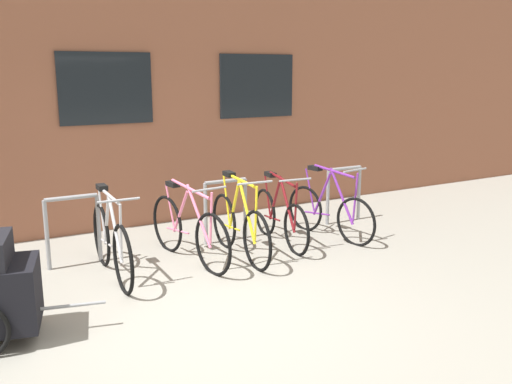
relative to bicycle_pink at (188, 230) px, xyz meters
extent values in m
plane|color=gray|center=(-0.44, -1.38, -0.39)|extent=(42.00, 42.00, 0.00)
cube|color=brown|center=(-0.44, 5.55, 2.19)|extent=(28.00, 7.46, 5.17)
cube|color=black|center=(-0.44, 1.80, 1.64)|extent=(1.30, 0.04, 0.99)
cube|color=black|center=(1.96, 1.80, 1.64)|extent=(1.30, 0.04, 0.99)
cylinder|color=gray|center=(-1.54, 0.52, 0.02)|extent=(0.05, 0.05, 0.83)
cylinder|color=gray|center=(-0.94, 0.52, 0.02)|extent=(0.05, 0.05, 0.83)
cylinder|color=gray|center=(-1.24, 0.52, 0.44)|extent=(0.60, 0.05, 0.05)
cylinder|color=gray|center=(0.46, 0.52, 0.02)|extent=(0.05, 0.05, 0.83)
cylinder|color=gray|center=(1.06, 0.52, 0.02)|extent=(0.05, 0.05, 0.83)
cylinder|color=gray|center=(0.76, 0.52, 0.44)|extent=(0.60, 0.05, 0.05)
cylinder|color=gray|center=(2.46, 0.52, 0.02)|extent=(0.05, 0.05, 0.83)
cylinder|color=gray|center=(3.06, 0.52, 0.02)|extent=(0.05, 0.05, 0.83)
cylinder|color=gray|center=(2.76, 0.52, 0.44)|extent=(0.60, 0.05, 0.05)
torus|color=black|center=(-0.07, 0.53, -0.04)|extent=(0.14, 0.74, 0.74)
torus|color=black|center=(0.07, -0.54, -0.04)|extent=(0.14, 0.74, 0.74)
cylinder|color=pink|center=(0.03, -0.24, 0.23)|extent=(0.11, 0.52, 0.68)
cylinder|color=pink|center=(-0.02, 0.18, 0.19)|extent=(0.09, 0.39, 0.59)
cylinder|color=pink|center=(0.01, -0.07, 0.52)|extent=(0.15, 0.85, 0.12)
cylinder|color=pink|center=(-0.04, 0.26, -0.07)|extent=(0.10, 0.54, 0.08)
cylinder|color=pink|center=(-0.06, 0.44, 0.22)|extent=(0.05, 0.20, 0.53)
cylinder|color=pink|center=(0.07, -0.51, 0.26)|extent=(0.04, 0.08, 0.60)
cube|color=black|center=(-0.05, 0.35, 0.51)|extent=(0.13, 0.21, 0.06)
cylinder|color=gray|center=(0.07, -0.49, 0.59)|extent=(0.44, 0.09, 0.03)
torus|color=black|center=(0.64, 0.32, -0.05)|extent=(0.08, 0.73, 0.72)
torus|color=black|center=(0.58, -0.65, -0.05)|extent=(0.08, 0.73, 0.72)
cylinder|color=yellow|center=(0.60, -0.38, 0.25)|extent=(0.06, 0.47, 0.72)
cylinder|color=yellow|center=(0.62, -0.01, 0.24)|extent=(0.05, 0.34, 0.70)
cylinder|color=yellow|center=(0.61, -0.23, 0.59)|extent=(0.08, 0.74, 0.06)
cylinder|color=yellow|center=(0.62, 0.08, -0.08)|extent=(0.05, 0.49, 0.08)
cylinder|color=yellow|center=(0.63, 0.23, 0.26)|extent=(0.03, 0.20, 0.64)
cylinder|color=yellow|center=(0.59, -0.62, 0.27)|extent=(0.03, 0.08, 0.65)
cube|color=black|center=(0.63, 0.14, 0.61)|extent=(0.11, 0.20, 0.06)
cylinder|color=gray|center=(0.59, -0.60, 0.63)|extent=(0.44, 0.05, 0.03)
torus|color=black|center=(2.01, 0.45, -0.08)|extent=(0.16, 0.66, 0.67)
torus|color=black|center=(2.18, -0.48, -0.08)|extent=(0.16, 0.66, 0.67)
cylinder|color=#722D99|center=(2.13, -0.23, 0.23)|extent=(0.12, 0.45, 0.73)
cylinder|color=#722D99|center=(2.07, 0.13, 0.19)|extent=(0.10, 0.33, 0.65)
cylinder|color=#722D99|center=(2.11, -0.08, 0.55)|extent=(0.17, 0.72, 0.10)
cylinder|color=#722D99|center=(2.05, 0.22, -0.10)|extent=(0.11, 0.47, 0.07)
cylinder|color=#722D99|center=(2.03, 0.36, 0.22)|extent=(0.06, 0.20, 0.60)
cylinder|color=#722D99|center=(2.18, -0.46, 0.25)|extent=(0.04, 0.08, 0.66)
cube|color=black|center=(2.04, 0.27, 0.54)|extent=(0.13, 0.21, 0.06)
cylinder|color=gray|center=(2.17, -0.43, 0.61)|extent=(0.44, 0.11, 0.03)
torus|color=black|center=(1.38, 0.54, -0.08)|extent=(0.11, 0.67, 0.67)
torus|color=black|center=(1.29, -0.42, -0.08)|extent=(0.11, 0.67, 0.67)
cylinder|color=maroon|center=(1.31, -0.15, 0.20)|extent=(0.08, 0.46, 0.67)
cylinder|color=maroon|center=(1.35, 0.21, 0.17)|extent=(0.07, 0.34, 0.61)
cylinder|color=maroon|center=(1.33, 0.00, 0.50)|extent=(0.11, 0.74, 0.09)
cylinder|color=maroon|center=(1.36, 0.30, -0.10)|extent=(0.07, 0.48, 0.07)
cylinder|color=maroon|center=(1.37, 0.45, 0.20)|extent=(0.04, 0.20, 0.55)
cylinder|color=maroon|center=(1.29, -0.39, 0.22)|extent=(0.04, 0.08, 0.61)
cube|color=black|center=(1.36, 0.36, 0.50)|extent=(0.12, 0.21, 0.06)
cylinder|color=gray|center=(1.29, -0.37, 0.56)|extent=(0.44, 0.07, 0.03)
torus|color=black|center=(-0.94, 0.42, -0.04)|extent=(0.06, 0.75, 0.75)
torus|color=black|center=(-0.96, -0.56, -0.04)|extent=(0.06, 0.75, 0.75)
cylinder|color=#B7B7BC|center=(-0.96, -0.29, 0.23)|extent=(0.05, 0.47, 0.67)
cylinder|color=#B7B7BC|center=(-0.95, 0.09, 0.23)|extent=(0.04, 0.34, 0.66)
cylinder|color=#B7B7BC|center=(-0.95, -0.13, 0.55)|extent=(0.05, 0.75, 0.04)
cylinder|color=#B7B7BC|center=(-0.95, 0.18, -0.06)|extent=(0.04, 0.49, 0.08)
cylinder|color=#B7B7BC|center=(-0.94, 0.33, 0.26)|extent=(0.03, 0.20, 0.59)
cylinder|color=#B7B7BC|center=(-0.96, -0.54, 0.26)|extent=(0.03, 0.08, 0.59)
cube|color=black|center=(-0.94, 0.24, 0.58)|extent=(0.10, 0.20, 0.06)
cylinder|color=gray|center=(-0.96, -0.51, 0.58)|extent=(0.44, 0.04, 0.03)
cylinder|color=gray|center=(-1.61, -1.23, -0.15)|extent=(0.54, 0.15, 0.03)
camera|label=1|loc=(-2.43, -6.00, 1.88)|focal=38.88mm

